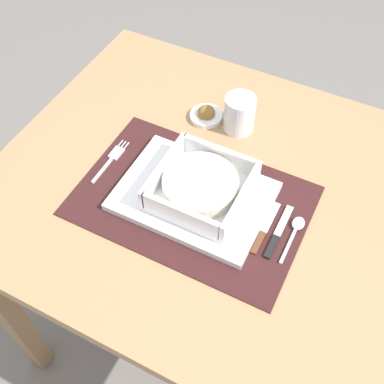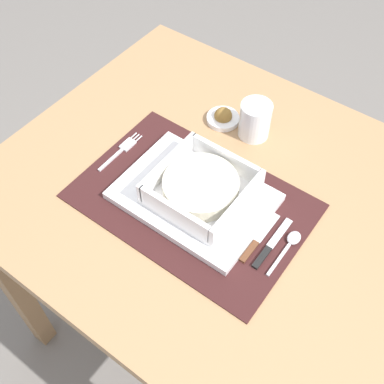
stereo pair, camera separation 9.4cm
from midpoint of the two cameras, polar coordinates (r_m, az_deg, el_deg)
name	(u,v)px [view 1 (the left image)]	position (r m, az deg, el deg)	size (l,w,h in m)	color
ground_plane	(203,323)	(1.63, -0.37, -15.38)	(6.00, 6.00, 0.00)	slate
dining_table	(208,214)	(1.08, -0.54, -2.75)	(0.89, 0.77, 0.73)	#A37A51
placemat	(192,201)	(0.96, -2.79, -1.22)	(0.45, 0.31, 0.00)	#381919
serving_plate	(194,196)	(0.96, -2.60, -0.68)	(0.30, 0.21, 0.02)	white
porridge_bowl	(201,187)	(0.93, -1.75, 0.41)	(0.18, 0.18, 0.05)	white
fork	(112,158)	(1.05, -11.97, 3.80)	(0.02, 0.13, 0.00)	silver
spoon	(296,228)	(0.93, 9.44, -4.43)	(0.02, 0.11, 0.01)	silver
butter_knife	(277,235)	(0.92, 7.19, -5.23)	(0.01, 0.13, 0.01)	black
bread_knife	(264,231)	(0.92, 5.65, -4.80)	(0.01, 0.13, 0.01)	#59331E
drinking_glass	(239,115)	(1.07, 3.12, 8.93)	(0.07, 0.07, 0.08)	white
condiment_saucer	(206,115)	(1.11, -0.75, 8.99)	(0.07, 0.07, 0.04)	white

